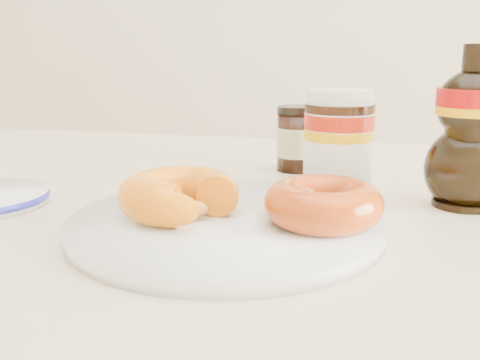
% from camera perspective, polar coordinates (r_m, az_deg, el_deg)
% --- Properties ---
extents(dining_table, '(1.40, 0.90, 0.75)m').
position_cam_1_polar(dining_table, '(0.57, 6.92, -11.16)').
color(dining_table, beige).
rests_on(dining_table, ground).
extents(plate, '(0.27, 0.27, 0.01)m').
position_cam_1_polar(plate, '(0.47, -1.51, -4.65)').
color(plate, white).
rests_on(plate, dining_table).
extents(donut_bitten, '(0.12, 0.12, 0.04)m').
position_cam_1_polar(donut_bitten, '(0.47, -6.51, -1.59)').
color(donut_bitten, orange).
rests_on(donut_bitten, plate).
extents(donut_whole, '(0.11, 0.11, 0.03)m').
position_cam_1_polar(donut_whole, '(0.45, 8.86, -2.49)').
color(donut_whole, '#A6340A').
rests_on(donut_whole, plate).
extents(nutella_jar, '(0.08, 0.08, 0.11)m').
position_cam_1_polar(nutella_jar, '(0.63, 10.46, 4.72)').
color(nutella_jar, white).
rests_on(nutella_jar, dining_table).
extents(syrup_bottle, '(0.09, 0.08, 0.16)m').
position_cam_1_polar(syrup_bottle, '(0.58, 23.38, 5.13)').
color(syrup_bottle, black).
rests_on(syrup_bottle, dining_table).
extents(dark_jar, '(0.05, 0.05, 0.09)m').
position_cam_1_polar(dark_jar, '(0.71, 6.09, 4.33)').
color(dark_jar, black).
rests_on(dark_jar, dining_table).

